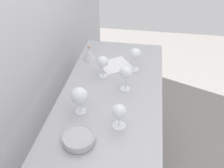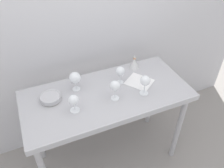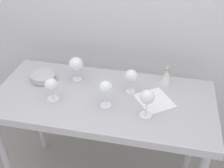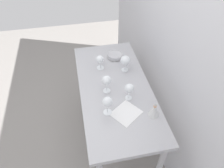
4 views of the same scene
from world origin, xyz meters
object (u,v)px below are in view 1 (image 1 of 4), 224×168
wine_glass_far_left (79,96)px  wine_glass_far_right (103,62)px  tasting_sheet_upper (115,65)px  wine_glass_near_center (126,73)px  decanter_funnel (89,53)px  wine_glass_near_left (119,112)px  tasting_bowl (79,139)px  wine_glass_near_right (135,54)px

wine_glass_far_left → wine_glass_far_right: 0.39m
wine_glass_far_left → tasting_sheet_upper: size_ratio=0.79×
wine_glass_near_center → decanter_funnel: wine_glass_near_center is taller
wine_glass_far_right → wine_glass_near_left: wine_glass_far_right is taller
tasting_sheet_upper → tasting_bowl: (-0.77, 0.07, 0.02)m
wine_glass_near_center → wine_glass_near_left: bearing=-179.3°
wine_glass_far_left → wine_glass_near_right: wine_glass_near_right is taller
tasting_bowl → tasting_sheet_upper: bearing=-5.4°
wine_glass_near_right → decanter_funnel: bearing=75.2°
tasting_bowl → wine_glass_far_left: bearing=12.9°
wine_glass_near_left → tasting_bowl: size_ratio=0.88×
wine_glass_far_left → wine_glass_near_left: (-0.08, -0.24, -0.01)m
wine_glass_far_left → decanter_funnel: size_ratio=1.15×
wine_glass_far_right → wine_glass_near_center: bearing=-125.7°
wine_glass_near_right → tasting_bowl: wine_glass_near_right is taller
wine_glass_far_left → wine_glass_near_left: 0.25m
wine_glass_far_right → wine_glass_near_left: bearing=-159.0°
wine_glass_near_left → tasting_sheet_upper: wine_glass_near_left is taller
wine_glass_near_left → tasting_sheet_upper: (0.62, 0.12, -0.10)m
wine_glass_near_left → tasting_bowl: 0.25m
wine_glass_far_right → decanter_funnel: wine_glass_far_right is taller
wine_glass_near_right → decanter_funnel: 0.38m
wine_glass_far_right → tasting_sheet_upper: (0.16, -0.06, -0.11)m
wine_glass_near_center → tasting_sheet_upper: 0.33m
wine_glass_near_center → tasting_sheet_upper: wine_glass_near_center is taller
tasting_sheet_upper → decanter_funnel: 0.23m
tasting_bowl → wine_glass_near_right: bearing=-16.8°
wine_glass_near_left → tasting_bowl: (-0.15, 0.19, -0.08)m
wine_glass_far_left → wine_glass_far_right: (0.38, -0.06, -0.00)m
wine_glass_far_left → tasting_bowl: (-0.23, -0.05, -0.09)m
wine_glass_far_right → decanter_funnel: 0.27m
tasting_bowl → wine_glass_near_left: bearing=-52.2°
wine_glass_near_left → tasting_bowl: bearing=127.8°
wine_glass_far_right → wine_glass_near_center: 0.21m
tasting_bowl → decanter_funnel: decanter_funnel is taller
wine_glass_near_left → tasting_sheet_upper: 0.64m
wine_glass_far_left → wine_glass_near_left: bearing=-108.6°
wine_glass_near_left → wine_glass_near_right: 0.58m
wine_glass_near_left → decanter_funnel: 0.76m
wine_glass_far_right → decanter_funnel: bearing=35.0°
wine_glass_near_right → tasting_sheet_upper: (0.04, 0.15, -0.13)m
wine_glass_near_center → tasting_bowl: wine_glass_near_center is taller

